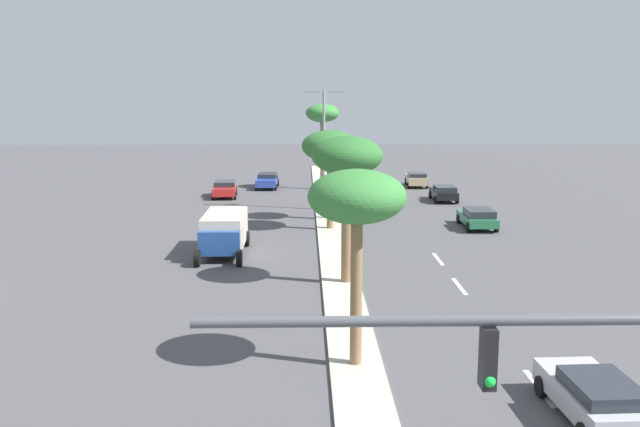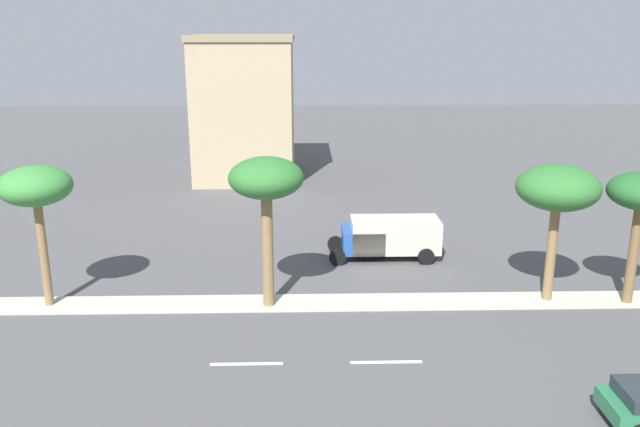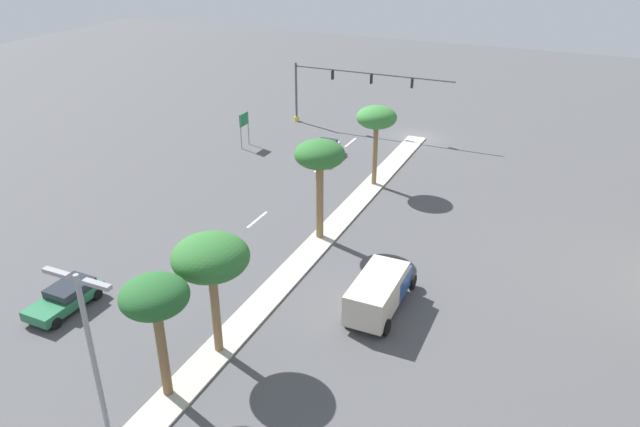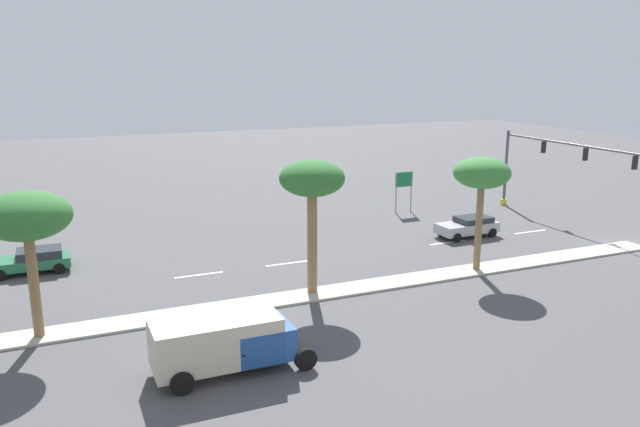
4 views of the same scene
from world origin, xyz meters
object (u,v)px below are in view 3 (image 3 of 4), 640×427
at_px(traffic_signal_gantry, 336,87).
at_px(directional_road_sign, 244,123).
at_px(palm_tree_outboard, 320,157).
at_px(sedan_green_outboard, 66,297).
at_px(sedan_silver_front, 323,150).
at_px(street_lamp_far, 94,361).
at_px(palm_tree_front, 211,259).
at_px(palm_tree_far, 155,300).
at_px(box_truck, 380,290).
at_px(palm_tree_center, 377,119).

bearing_deg(traffic_signal_gantry, directional_road_sign, 59.09).
bearing_deg(palm_tree_outboard, sedan_green_outboard, 54.54).
distance_m(traffic_signal_gantry, sedan_silver_front, 9.82).
xyz_separation_m(traffic_signal_gantry, street_lamp_far, (-9.08, 44.03, 1.20)).
distance_m(palm_tree_front, palm_tree_far, 3.67).
relative_size(sedan_green_outboard, box_truck, 0.71).
height_order(traffic_signal_gantry, sedan_green_outboard, traffic_signal_gantry).
xyz_separation_m(palm_tree_front, street_lamp_far, (-0.21, 7.88, 0.01)).
bearing_deg(sedan_silver_front, box_truck, 121.63).
bearing_deg(palm_tree_outboard, sedan_silver_front, -66.83).
bearing_deg(palm_tree_outboard, palm_tree_front, 91.34).
height_order(street_lamp_far, sedan_green_outboard, street_lamp_far).
distance_m(traffic_signal_gantry, street_lamp_far, 44.97).
height_order(palm_tree_front, street_lamp_far, street_lamp_far).
distance_m(palm_tree_far, sedan_silver_front, 31.86).
bearing_deg(street_lamp_far, palm_tree_center, -89.60).
distance_m(traffic_signal_gantry, palm_tree_front, 37.25).
bearing_deg(sedan_silver_front, directional_road_sign, 3.16).
xyz_separation_m(palm_tree_front, sedan_green_outboard, (9.89, 0.34, -4.71)).
xyz_separation_m(directional_road_sign, palm_tree_outboard, (-14.12, 13.77, 3.55)).
height_order(palm_tree_front, palm_tree_far, palm_tree_front).
height_order(street_lamp_far, sedan_silver_front, street_lamp_far).
relative_size(directional_road_sign, sedan_green_outboard, 0.75).
bearing_deg(directional_road_sign, palm_tree_center, 165.98).
relative_size(directional_road_sign, sedan_silver_front, 0.75).
relative_size(palm_tree_center, palm_tree_front, 1.01).
bearing_deg(street_lamp_far, traffic_signal_gantry, -78.35).
bearing_deg(sedan_green_outboard, sedan_silver_front, -97.20).
bearing_deg(palm_tree_far, sedan_green_outboard, -19.18).
bearing_deg(palm_tree_center, palm_tree_outboard, 88.35).
bearing_deg(palm_tree_front, palm_tree_center, -89.97).
bearing_deg(palm_tree_center, directional_road_sign, -14.02).
bearing_deg(traffic_signal_gantry, sedan_green_outboard, 88.41).
height_order(directional_road_sign, palm_tree_outboard, palm_tree_outboard).
relative_size(palm_tree_outboard, sedan_silver_front, 1.59).
bearing_deg(traffic_signal_gantry, palm_tree_center, 124.53).
xyz_separation_m(traffic_signal_gantry, palm_tree_front, (-8.87, 36.15, 1.20)).
bearing_deg(palm_tree_outboard, box_truck, 136.21).
xyz_separation_m(palm_tree_center, box_truck, (-6.23, 16.43, -4.38)).
relative_size(traffic_signal_gantry, sedan_silver_front, 3.91).
bearing_deg(palm_tree_front, box_truck, -132.23).
distance_m(palm_tree_outboard, street_lamp_far, 21.00).
height_order(palm_tree_far, box_truck, palm_tree_far).
height_order(traffic_signal_gantry, sedan_silver_front, traffic_signal_gantry).
bearing_deg(palm_tree_far, sedan_silver_front, -79.07).
relative_size(directional_road_sign, palm_tree_front, 0.51).
distance_m(traffic_signal_gantry, sedan_green_outboard, 36.68).
xyz_separation_m(directional_road_sign, box_truck, (-20.64, 20.03, -1.11)).
relative_size(street_lamp_far, sedan_silver_front, 2.06).
relative_size(street_lamp_far, box_truck, 1.46).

